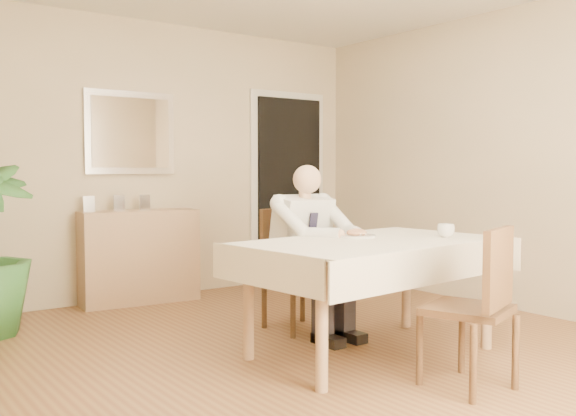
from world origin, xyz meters
TOP-DOWN VIEW (x-y plane):
  - room at (0.00, 0.00)m, footprint 5.00×5.02m
  - doorway at (1.55, 2.46)m, footprint 0.96×0.07m
  - mirror at (-0.25, 2.47)m, footprint 0.86×0.04m
  - dining_table at (0.33, -0.13)m, footprint 1.81×1.17m
  - chair_far at (0.33, 0.75)m, footprint 0.46×0.46m
  - chair_near at (0.30, -1.01)m, footprint 0.55×0.56m
  - seated_man at (0.33, 0.46)m, footprint 0.48×0.72m
  - plate at (0.36, 0.05)m, footprint 0.26×0.26m
  - food at (0.36, 0.05)m, footprint 0.14×0.14m
  - knife at (0.40, -0.01)m, footprint 0.01×0.13m
  - fork at (0.32, -0.01)m, footprint 0.01×0.13m
  - coffee_mug at (0.84, -0.31)m, footprint 0.13×0.13m
  - sideboard at (-0.25, 2.32)m, footprint 1.08×0.45m
  - photo_frame_left at (-0.69, 2.36)m, footprint 0.10×0.02m
  - photo_frame_center at (-0.40, 2.38)m, footprint 0.10×0.02m
  - photo_frame_right at (-0.18, 2.33)m, footprint 0.10×0.02m

SIDE VIEW (x-z plane):
  - sideboard at x=-0.25m, z-range 0.00..0.84m
  - chair_near at x=0.30m, z-range 0.06..0.96m
  - chair_far at x=0.33m, z-range 0.06..0.97m
  - dining_table at x=0.33m, z-range 0.29..1.04m
  - seated_man at x=0.33m, z-range 0.07..1.31m
  - plate at x=0.36m, z-range 0.75..0.77m
  - knife at x=0.40m, z-range 0.77..0.78m
  - fork at x=0.32m, z-range 0.77..0.78m
  - food at x=0.36m, z-range 0.76..0.81m
  - coffee_mug at x=0.84m, z-range 0.75..0.84m
  - photo_frame_left at x=-0.69m, z-range 0.84..0.98m
  - photo_frame_center at x=-0.40m, z-range 0.84..0.98m
  - photo_frame_right at x=-0.18m, z-range 0.84..0.98m
  - doorway at x=1.55m, z-range -0.05..2.05m
  - room at x=0.00m, z-range 0.00..2.60m
  - mirror at x=-0.25m, z-range 1.17..1.93m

